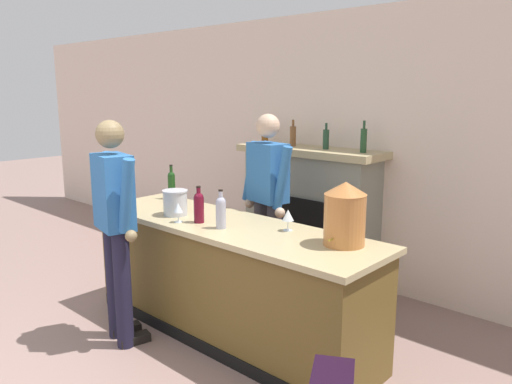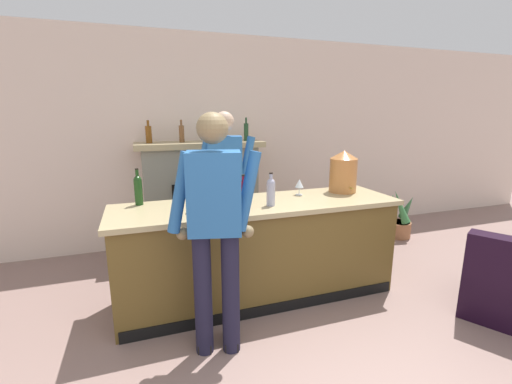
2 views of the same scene
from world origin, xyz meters
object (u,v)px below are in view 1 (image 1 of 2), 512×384
at_px(person_customer, 116,223).
at_px(wine_glass_front_right, 178,209).
at_px(wine_bottle_riesling_slim, 221,211).
at_px(person_bartender, 267,202).
at_px(copper_dispenser, 345,213).
at_px(fireplace_stone, 309,213).
at_px(wine_bottle_burgundy_dark, 199,206).
at_px(wine_bottle_cabernet_heavy, 172,184).
at_px(ice_bucket_steel, 175,203).
at_px(wine_glass_mid_counter, 288,216).

bearing_deg(person_customer, wine_glass_front_right, 59.39).
bearing_deg(wine_bottle_riesling_slim, person_bartender, 105.70).
relative_size(wine_bottle_riesling_slim, wine_glass_front_right, 1.90).
relative_size(person_bartender, wine_bottle_riesling_slim, 5.92).
xyz_separation_m(person_customer, copper_dispenser, (1.53, 0.79, 0.19)).
bearing_deg(wine_glass_front_right, copper_dispenser, 16.40).
xyz_separation_m(fireplace_stone, copper_dispenser, (1.26, -1.33, 0.45)).
height_order(fireplace_stone, wine_bottle_burgundy_dark, fireplace_stone).
height_order(person_customer, person_bartender, person_bartender).
height_order(person_customer, wine_bottle_cabernet_heavy, person_customer).
height_order(person_bartender, ice_bucket_steel, person_bartender).
bearing_deg(wine_bottle_burgundy_dark, wine_bottle_riesling_slim, -0.05).
height_order(fireplace_stone, wine_bottle_cabernet_heavy, fireplace_stone).
height_order(ice_bucket_steel, wine_glass_front_right, ice_bucket_steel).
distance_m(wine_glass_front_right, wine_glass_mid_counter, 0.89).
height_order(copper_dispenser, wine_bottle_cabernet_heavy, copper_dispenser).
distance_m(fireplace_stone, wine_glass_front_right, 1.74).
bearing_deg(wine_glass_mid_counter, ice_bucket_steel, -165.65).
distance_m(fireplace_stone, person_customer, 2.15).
relative_size(ice_bucket_steel, wine_glass_mid_counter, 1.30).
relative_size(wine_bottle_riesling_slim, wine_glass_mid_counter, 1.84).
distance_m(copper_dispenser, wine_bottle_riesling_slim, 0.96).
bearing_deg(person_customer, ice_bucket_steel, 86.10).
xyz_separation_m(person_bartender, wine_glass_mid_counter, (0.64, -0.50, 0.08)).
distance_m(fireplace_stone, copper_dispenser, 1.88).
bearing_deg(copper_dispenser, person_customer, -152.68).
bearing_deg(person_customer, person_bartender, 73.02).
xyz_separation_m(fireplace_stone, wine_bottle_burgundy_dark, (0.09, -1.60, 0.37)).
relative_size(person_bartender, ice_bucket_steel, 8.35).
height_order(person_bartender, wine_bottle_burgundy_dark, person_bartender).
distance_m(copper_dispenser, wine_glass_mid_counter, 0.51).
distance_m(person_bartender, wine_glass_mid_counter, 0.82).
relative_size(ice_bucket_steel, wine_bottle_burgundy_dark, 0.72).
xyz_separation_m(wine_bottle_cabernet_heavy, wine_glass_mid_counter, (1.53, -0.12, -0.03)).
relative_size(person_customer, wine_glass_front_right, 11.14).
xyz_separation_m(wine_bottle_burgundy_dark, wine_glass_front_right, (-0.12, -0.11, -0.02)).
relative_size(person_bartender, wine_bottle_cabernet_heavy, 5.33).
height_order(wine_bottle_riesling_slim, wine_glass_front_right, wine_bottle_riesling_slim).
bearing_deg(fireplace_stone, copper_dispenser, -46.53).
height_order(fireplace_stone, wine_glass_front_right, fireplace_stone).
bearing_deg(wine_glass_front_right, person_bartender, 80.17).
bearing_deg(wine_bottle_riesling_slim, ice_bucket_steel, 177.16).
bearing_deg(wine_bottle_riesling_slim, wine_glass_front_right, -164.01).
xyz_separation_m(fireplace_stone, person_bartender, (0.12, -0.81, 0.27)).
distance_m(fireplace_stone, wine_bottle_cabernet_heavy, 1.47).
bearing_deg(wine_bottle_cabernet_heavy, copper_dispenser, -3.86).
xyz_separation_m(fireplace_stone, person_customer, (-0.28, -2.12, 0.26)).
bearing_deg(wine_glass_mid_counter, copper_dispenser, -1.51).
bearing_deg(fireplace_stone, ice_bucket_steel, -98.64).
height_order(copper_dispenser, wine_glass_front_right, copper_dispenser).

